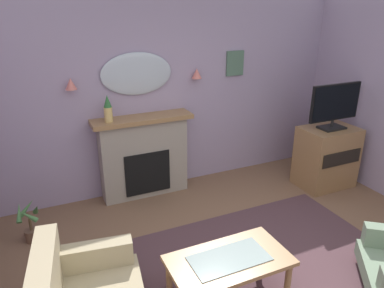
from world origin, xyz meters
TOP-DOWN VIEW (x-y plane):
  - wall_back at (0.00, 2.61)m, footprint 6.23×0.10m
  - patterned_rug at (0.00, 0.20)m, footprint 3.20×2.40m
  - fireplace at (-0.47, 2.39)m, footprint 1.36×0.36m
  - mantel_vase_right at (-0.92, 2.36)m, footprint 0.11×0.11m
  - wall_mirror at (-0.47, 2.53)m, footprint 0.96×0.06m
  - wall_sconce_left at (-1.32, 2.48)m, footprint 0.14×0.14m
  - wall_sconce_right at (0.38, 2.48)m, footprint 0.14×0.14m
  - framed_picture at (1.03, 2.54)m, footprint 0.28×0.03m
  - coffee_table at (-0.39, 0.16)m, footprint 1.10×0.60m
  - tv_cabinet at (2.07, 1.55)m, footprint 0.80×0.57m
  - tv_flatscreen at (2.07, 1.53)m, footprint 0.84×0.24m
  - potted_plant_small_fern at (-2.02, 1.87)m, footprint 0.28×0.26m

SIDE VIEW (x-z plane):
  - patterned_rug at x=0.00m, z-range 0.00..0.01m
  - potted_plant_small_fern at x=-2.02m, z-range -0.02..0.47m
  - coffee_table at x=-0.39m, z-range 0.16..0.61m
  - tv_cabinet at x=2.07m, z-range 0.00..0.90m
  - fireplace at x=-0.47m, z-range -0.01..1.15m
  - tv_flatscreen at x=2.07m, z-range 0.92..1.57m
  - mantel_vase_right at x=-0.92m, z-range 1.15..1.50m
  - wall_back at x=0.00m, z-range 0.00..2.72m
  - wall_sconce_left at x=-1.32m, z-range 1.59..1.73m
  - wall_sconce_right at x=0.38m, z-range 1.59..1.73m
  - wall_mirror at x=-0.47m, z-range 1.43..1.99m
  - framed_picture at x=1.03m, z-range 1.57..1.93m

